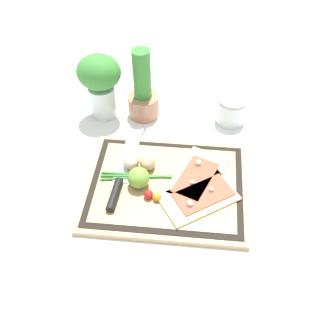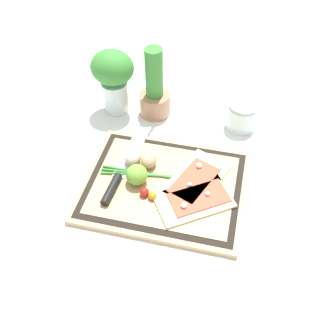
{
  "view_description": "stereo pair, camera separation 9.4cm",
  "coord_description": "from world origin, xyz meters",
  "px_view_note": "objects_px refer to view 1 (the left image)",
  "views": [
    {
      "loc": [
        0.07,
        -0.67,
        0.82
      ],
      "look_at": [
        0.0,
        0.04,
        0.04
      ],
      "focal_mm": 42.0,
      "sensor_mm": 36.0,
      "label": 1
    },
    {
      "loc": [
        0.16,
        -0.66,
        0.82
      ],
      "look_at": [
        0.0,
        0.04,
        0.04
      ],
      "focal_mm": 42.0,
      "sensor_mm": 36.0,
      "label": 2
    }
  ],
  "objects_px": {
    "egg_brown": "(148,162)",
    "pizza_slice_near": "(200,197)",
    "cherry_tomato_yellow": "(157,197)",
    "sauce_jar": "(231,111)",
    "egg_pink": "(131,161)",
    "cherry_tomato_red": "(148,194)",
    "pizza_slice_far": "(197,176)",
    "herb_glass": "(100,81)",
    "knife": "(120,179)",
    "herb_pot": "(143,94)",
    "lime": "(139,178)"
  },
  "relations": [
    {
      "from": "knife",
      "to": "herb_pot",
      "type": "height_order",
      "value": "herb_pot"
    },
    {
      "from": "knife",
      "to": "sauce_jar",
      "type": "relative_size",
      "value": 3.45
    },
    {
      "from": "egg_brown",
      "to": "herb_pot",
      "type": "bearing_deg",
      "value": 100.46
    },
    {
      "from": "cherry_tomato_yellow",
      "to": "herb_pot",
      "type": "relative_size",
      "value": 0.1
    },
    {
      "from": "pizza_slice_far",
      "to": "knife",
      "type": "xyz_separation_m",
      "value": [
        -0.2,
        -0.03,
        0.0
      ]
    },
    {
      "from": "lime",
      "to": "sauce_jar",
      "type": "height_order",
      "value": "sauce_jar"
    },
    {
      "from": "pizza_slice_far",
      "to": "cherry_tomato_yellow",
      "type": "relative_size",
      "value": 9.84
    },
    {
      "from": "egg_pink",
      "to": "cherry_tomato_red",
      "type": "height_order",
      "value": "egg_pink"
    },
    {
      "from": "pizza_slice_near",
      "to": "egg_brown",
      "type": "distance_m",
      "value": 0.18
    },
    {
      "from": "pizza_slice_far",
      "to": "egg_pink",
      "type": "height_order",
      "value": "egg_pink"
    },
    {
      "from": "cherry_tomato_red",
      "to": "cherry_tomato_yellow",
      "type": "relative_size",
      "value": 1.11
    },
    {
      "from": "knife",
      "to": "lime",
      "type": "relative_size",
      "value": 5.53
    },
    {
      "from": "lime",
      "to": "cherry_tomato_yellow",
      "type": "xyz_separation_m",
      "value": [
        0.05,
        -0.04,
        -0.02
      ]
    },
    {
      "from": "knife",
      "to": "cherry_tomato_yellow",
      "type": "distance_m",
      "value": 0.12
    },
    {
      "from": "pizza_slice_near",
      "to": "pizza_slice_far",
      "type": "xyz_separation_m",
      "value": [
        -0.01,
        0.07,
        0.0
      ]
    },
    {
      "from": "egg_pink",
      "to": "egg_brown",
      "type": "bearing_deg",
      "value": 2.2
    },
    {
      "from": "pizza_slice_far",
      "to": "pizza_slice_near",
      "type": "bearing_deg",
      "value": -82.47
    },
    {
      "from": "egg_brown",
      "to": "cherry_tomato_yellow",
      "type": "bearing_deg",
      "value": -70.46
    },
    {
      "from": "egg_pink",
      "to": "sauce_jar",
      "type": "xyz_separation_m",
      "value": [
        0.27,
        0.25,
        -0.0
      ]
    },
    {
      "from": "knife",
      "to": "egg_pink",
      "type": "bearing_deg",
      "value": 68.36
    },
    {
      "from": "egg_pink",
      "to": "herb_pot",
      "type": "distance_m",
      "value": 0.25
    },
    {
      "from": "egg_brown",
      "to": "pizza_slice_near",
      "type": "bearing_deg",
      "value": -32.69
    },
    {
      "from": "egg_pink",
      "to": "lime",
      "type": "distance_m",
      "value": 0.07
    },
    {
      "from": "lime",
      "to": "cherry_tomato_red",
      "type": "height_order",
      "value": "lime"
    },
    {
      "from": "pizza_slice_far",
      "to": "egg_pink",
      "type": "relative_size",
      "value": 4.03
    },
    {
      "from": "pizza_slice_far",
      "to": "egg_brown",
      "type": "distance_m",
      "value": 0.14
    },
    {
      "from": "cherry_tomato_yellow",
      "to": "herb_glass",
      "type": "height_order",
      "value": "herb_glass"
    },
    {
      "from": "lime",
      "to": "herb_glass",
      "type": "xyz_separation_m",
      "value": [
        -0.16,
        0.3,
        0.08
      ]
    },
    {
      "from": "cherry_tomato_red",
      "to": "herb_glass",
      "type": "bearing_deg",
      "value": 118.84
    },
    {
      "from": "herb_pot",
      "to": "sauce_jar",
      "type": "xyz_separation_m",
      "value": [
        0.28,
        -0.0,
        -0.04
      ]
    },
    {
      "from": "egg_pink",
      "to": "cherry_tomato_yellow",
      "type": "height_order",
      "value": "egg_pink"
    },
    {
      "from": "pizza_slice_near",
      "to": "knife",
      "type": "relative_size",
      "value": 0.69
    },
    {
      "from": "lime",
      "to": "herb_glass",
      "type": "bearing_deg",
      "value": 117.54
    },
    {
      "from": "egg_brown",
      "to": "herb_glass",
      "type": "bearing_deg",
      "value": 125.97
    },
    {
      "from": "pizza_slice_far",
      "to": "cherry_tomato_yellow",
      "type": "bearing_deg",
      "value": -138.35
    },
    {
      "from": "pizza_slice_far",
      "to": "herb_glass",
      "type": "xyz_separation_m",
      "value": [
        -0.31,
        0.26,
        0.1
      ]
    },
    {
      "from": "knife",
      "to": "egg_brown",
      "type": "xyz_separation_m",
      "value": [
        0.07,
        0.06,
        0.01
      ]
    },
    {
      "from": "sauce_jar",
      "to": "egg_pink",
      "type": "bearing_deg",
      "value": -138.11
    },
    {
      "from": "knife",
      "to": "cherry_tomato_red",
      "type": "distance_m",
      "value": 0.1
    },
    {
      "from": "pizza_slice_far",
      "to": "cherry_tomato_yellow",
      "type": "distance_m",
      "value": 0.13
    },
    {
      "from": "pizza_slice_far",
      "to": "herb_pot",
      "type": "distance_m",
      "value": 0.33
    },
    {
      "from": "pizza_slice_near",
      "to": "pizza_slice_far",
      "type": "distance_m",
      "value": 0.07
    },
    {
      "from": "egg_pink",
      "to": "cherry_tomato_red",
      "type": "bearing_deg",
      "value": -59.35
    },
    {
      "from": "egg_brown",
      "to": "sauce_jar",
      "type": "xyz_separation_m",
      "value": [
        0.23,
        0.24,
        -0.0
      ]
    },
    {
      "from": "pizza_slice_far",
      "to": "egg_brown",
      "type": "height_order",
      "value": "egg_brown"
    },
    {
      "from": "egg_pink",
      "to": "herb_glass",
      "type": "distance_m",
      "value": 0.28
    },
    {
      "from": "knife",
      "to": "cherry_tomato_yellow",
      "type": "xyz_separation_m",
      "value": [
        0.11,
        -0.05,
        0.0
      ]
    },
    {
      "from": "egg_brown",
      "to": "pizza_slice_far",
      "type": "bearing_deg",
      "value": -9.34
    },
    {
      "from": "knife",
      "to": "egg_brown",
      "type": "relative_size",
      "value": 5.96
    },
    {
      "from": "egg_pink",
      "to": "pizza_slice_near",
      "type": "bearing_deg",
      "value": -25.76
    }
  ]
}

